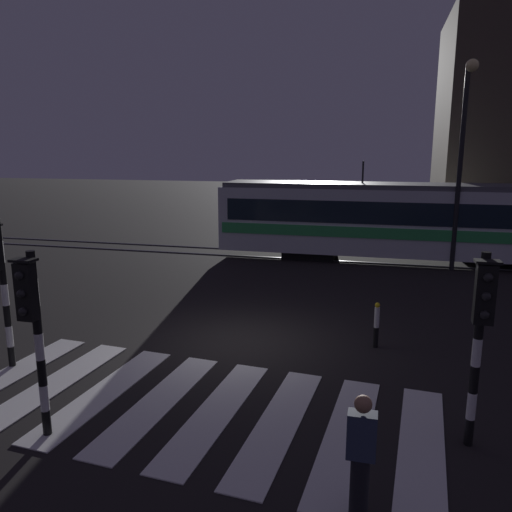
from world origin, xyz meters
TOP-DOWN VIEW (x-y plane):
  - ground_plane at (0.00, 0.00)m, footprint 120.00×120.00m
  - rail_near at (0.00, 9.68)m, footprint 80.00×0.12m
  - rail_far at (0.00, 11.12)m, footprint 80.00×0.12m
  - crosswalk_zebra at (0.00, -3.33)m, footprint 9.18×4.70m
  - traffic_light_kerb_mid_left at (-1.89, -4.84)m, footprint 0.36×0.42m
  - traffic_light_corner_near_right at (4.81, -3.43)m, footprint 0.36×0.42m
  - street_lamp_trackside_right at (6.06, 8.90)m, footprint 0.44×1.21m
  - tram at (5.01, 10.39)m, footprint 17.19×2.58m
  - pedestrian_waiting_at_kerb at (3.18, -5.45)m, footprint 0.36×0.24m
  - bollard_island_edge at (3.31, 0.43)m, footprint 0.12×0.12m

SIDE VIEW (x-z plane):
  - ground_plane at x=0.00m, z-range 0.00..0.00m
  - crosswalk_zebra at x=0.00m, z-range 0.00..0.02m
  - rail_near at x=0.00m, z-range 0.00..0.03m
  - rail_far at x=0.00m, z-range 0.00..0.03m
  - bollard_island_edge at x=3.31m, z-range 0.00..1.11m
  - pedestrian_waiting_at_kerb at x=3.18m, z-range 0.02..1.73m
  - tram at x=5.01m, z-range -0.32..3.83m
  - traffic_light_kerb_mid_left at x=-1.89m, z-range 0.50..3.60m
  - traffic_light_corner_near_right at x=4.81m, z-range 0.50..3.65m
  - street_lamp_trackside_right at x=6.06m, z-range 0.98..8.65m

